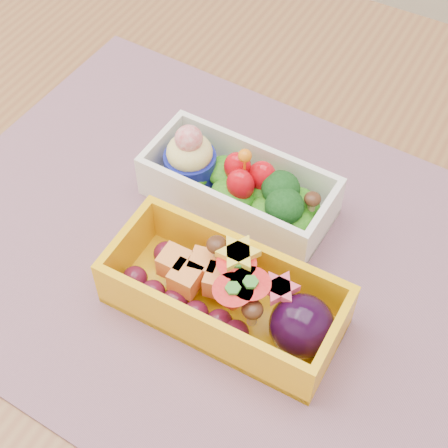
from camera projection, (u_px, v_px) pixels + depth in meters
The scene contains 4 objects.
table at pixel (247, 299), 0.69m from camera, with size 1.20×0.80×0.75m.
placemat at pixel (214, 251), 0.61m from camera, with size 0.52×0.40×0.00m, color #865C63.
bento_white at pixel (238, 185), 0.62m from camera, with size 0.18×0.08×0.07m.
bento_yellow at pixel (229, 296), 0.54m from camera, with size 0.19×0.09×0.06m.
Camera 1 is at (0.16, -0.33, 1.24)m, focal length 55.05 mm.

